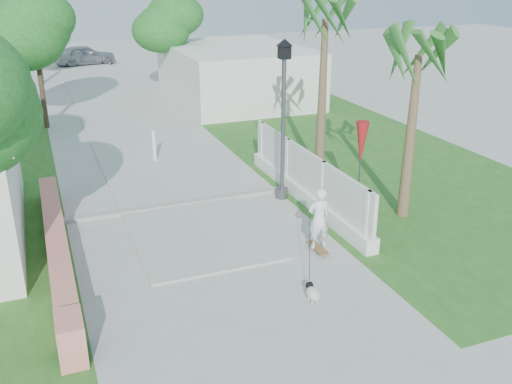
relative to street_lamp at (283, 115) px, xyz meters
name	(u,v)px	position (x,y,z in m)	size (l,w,h in m)	color
ground	(259,323)	(-2.90, -5.50, -2.43)	(90.00, 90.00, 0.00)	#B7B7B2
path_strip	(108,101)	(-2.90, 14.50, -2.40)	(3.20, 36.00, 0.06)	#B7B7B2
curb	(179,204)	(-2.90, 0.50, -2.38)	(6.50, 0.25, 0.10)	#999993
grass_right	(360,156)	(4.10, 2.50, -2.42)	(8.00, 20.00, 0.01)	#2C5A1C
pink_wall	(59,255)	(-6.20, -1.95, -2.11)	(0.45, 8.20, 0.80)	#E48374
lattice_fence	(306,183)	(0.50, -0.50, -1.88)	(0.35, 7.00, 1.50)	white
building_right	(237,74)	(3.10, 12.50, -1.13)	(6.00, 8.00, 2.60)	silver
street_lamp	(283,115)	(0.00, 0.00, 0.00)	(0.44, 0.44, 4.44)	#59595E
bollard	(154,145)	(-2.70, 4.50, -1.84)	(0.14, 0.14, 1.09)	white
patio_umbrella	(361,144)	(1.90, -1.00, -0.74)	(0.36, 0.36, 2.30)	#59595E
tree_path_left	(34,32)	(-5.88, 10.48, 1.39)	(3.40, 3.40, 5.23)	#4C3826
tree_path_right	(168,25)	(0.32, 14.48, 1.07)	(3.00, 3.00, 4.79)	#4C3826
tree_path_far	(33,13)	(-5.68, 20.48, 1.39)	(3.20, 3.20, 5.17)	#4C3826
palm_far	(325,30)	(1.70, 1.00, 2.06)	(1.80, 1.80, 5.30)	brown
palm_near	(418,65)	(2.50, -2.30, 1.53)	(1.80, 1.80, 4.70)	brown
skateboarder	(311,240)	(-1.08, -3.98, -1.75)	(1.36, 2.11, 1.56)	brown
dog	(312,292)	(-1.64, -5.19, -2.23)	(0.26, 0.53, 0.37)	silver
parked_car	(85,55)	(-2.74, 26.18, -1.76)	(1.57, 3.90, 1.33)	#AEB1B6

